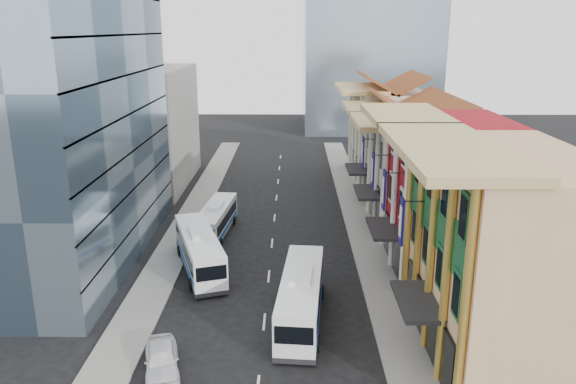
{
  "coord_description": "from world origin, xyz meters",
  "views": [
    {
      "loc": [
        1.85,
        -24.86,
        18.51
      ],
      "look_at": [
        1.43,
        21.95,
        4.79
      ],
      "focal_mm": 35.0,
      "sensor_mm": 36.0,
      "label": 1
    }
  ],
  "objects_px": {
    "bus_left_near": "(199,250)",
    "sedan_left": "(162,359)",
    "shophouse_tan": "(505,255)",
    "office_tower": "(49,75)",
    "bus_left_far": "(216,219)",
    "bus_right": "(301,296)"
  },
  "relations": [
    {
      "from": "bus_left_near",
      "to": "sedan_left",
      "type": "xyz_separation_m",
      "value": [
        0.06,
        -13.73,
        -0.93
      ]
    },
    {
      "from": "bus_right",
      "to": "sedan_left",
      "type": "height_order",
      "value": "bus_right"
    },
    {
      "from": "shophouse_tan",
      "to": "sedan_left",
      "type": "height_order",
      "value": "shophouse_tan"
    },
    {
      "from": "bus_right",
      "to": "sedan_left",
      "type": "distance_m",
      "value": 9.8
    },
    {
      "from": "shophouse_tan",
      "to": "bus_right",
      "type": "distance_m",
      "value": 12.77
    },
    {
      "from": "office_tower",
      "to": "bus_left_far",
      "type": "bearing_deg",
      "value": 23.17
    },
    {
      "from": "bus_left_near",
      "to": "bus_right",
      "type": "bearing_deg",
      "value": -63.39
    },
    {
      "from": "bus_left_far",
      "to": "shophouse_tan",
      "type": "bearing_deg",
      "value": -39.32
    },
    {
      "from": "bus_left_far",
      "to": "sedan_left",
      "type": "relative_size",
      "value": 2.07
    },
    {
      "from": "office_tower",
      "to": "bus_right",
      "type": "distance_m",
      "value": 25.85
    },
    {
      "from": "office_tower",
      "to": "bus_left_near",
      "type": "bearing_deg",
      "value": -13.99
    },
    {
      "from": "sedan_left",
      "to": "bus_left_near",
      "type": "bearing_deg",
      "value": 76.27
    },
    {
      "from": "shophouse_tan",
      "to": "office_tower",
      "type": "relative_size",
      "value": 0.47
    },
    {
      "from": "shophouse_tan",
      "to": "bus_left_far",
      "type": "xyz_separation_m",
      "value": [
        -19.24,
        19.03,
        -4.48
      ]
    },
    {
      "from": "shophouse_tan",
      "to": "bus_right",
      "type": "height_order",
      "value": "shophouse_tan"
    },
    {
      "from": "office_tower",
      "to": "bus_left_near",
      "type": "relative_size",
      "value": 2.81
    },
    {
      "from": "shophouse_tan",
      "to": "office_tower",
      "type": "height_order",
      "value": "office_tower"
    },
    {
      "from": "office_tower",
      "to": "sedan_left",
      "type": "distance_m",
      "value": 24.72
    },
    {
      "from": "bus_right",
      "to": "sedan_left",
      "type": "xyz_separation_m",
      "value": [
        -7.84,
        -5.8,
        -0.97
      ]
    },
    {
      "from": "office_tower",
      "to": "bus_left_far",
      "type": "relative_size",
      "value": 3.16
    },
    {
      "from": "shophouse_tan",
      "to": "sedan_left",
      "type": "distance_m",
      "value": 20.29
    },
    {
      "from": "bus_left_near",
      "to": "bus_left_far",
      "type": "bearing_deg",
      "value": 69.84
    }
  ]
}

